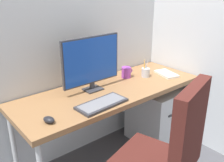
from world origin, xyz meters
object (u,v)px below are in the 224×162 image
(monitor, at_px, (92,62))
(keyboard, at_px, (102,104))
(office_chair, at_px, (165,155))
(pen_holder, at_px, (145,72))
(coffee_mug, at_px, (126,72))
(filing_cabinet, at_px, (156,114))
(notebook, at_px, (166,74))
(mouse, at_px, (49,120))

(monitor, xyz_separation_m, keyboard, (-0.12, -0.28, -0.24))
(office_chair, bearing_deg, pen_holder, 50.74)
(pen_holder, relative_size, coffee_mug, 1.39)
(monitor, bearing_deg, pen_holder, -7.18)
(filing_cabinet, distance_m, coffee_mug, 0.58)
(monitor, height_order, pen_holder, monitor)
(keyboard, bearing_deg, notebook, 7.34)
(monitor, height_order, keyboard, monitor)
(monitor, distance_m, keyboard, 0.39)
(monitor, xyz_separation_m, mouse, (-0.53, -0.26, -0.23))
(filing_cabinet, distance_m, keyboard, 0.93)
(keyboard, bearing_deg, monitor, 67.79)
(keyboard, distance_m, pen_holder, 0.72)
(coffee_mug, bearing_deg, office_chair, -118.78)
(keyboard, height_order, coffee_mug, coffee_mug)
(office_chair, relative_size, pen_holder, 6.20)
(filing_cabinet, xyz_separation_m, monitor, (-0.70, 0.13, 0.67))
(keyboard, xyz_separation_m, notebook, (0.88, 0.11, -0.00))
(mouse, height_order, coffee_mug, coffee_mug)
(office_chair, distance_m, notebook, 1.09)
(office_chair, xyz_separation_m, pen_holder, (0.64, 0.78, 0.18))
(keyboard, bearing_deg, coffee_mug, 30.46)
(monitor, height_order, coffee_mug, monitor)
(office_chair, relative_size, filing_cabinet, 1.87)
(mouse, bearing_deg, filing_cabinet, -11.39)
(mouse, bearing_deg, pen_holder, -7.58)
(office_chair, bearing_deg, notebook, 39.42)
(keyboard, bearing_deg, filing_cabinet, 10.33)
(monitor, relative_size, keyboard, 1.34)
(notebook, bearing_deg, mouse, -161.35)
(pen_holder, bearing_deg, keyboard, -163.02)
(monitor, relative_size, notebook, 2.29)
(keyboard, distance_m, coffee_mug, 0.62)
(mouse, bearing_deg, office_chair, -69.27)
(pen_holder, bearing_deg, mouse, -170.21)
(monitor, bearing_deg, mouse, -153.77)
(office_chair, distance_m, filing_cabinet, 1.09)
(coffee_mug, bearing_deg, notebook, -29.91)
(office_chair, height_order, notebook, office_chair)
(keyboard, relative_size, pen_holder, 2.34)
(office_chair, height_order, pen_holder, office_chair)
(keyboard, bearing_deg, pen_holder, 16.98)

